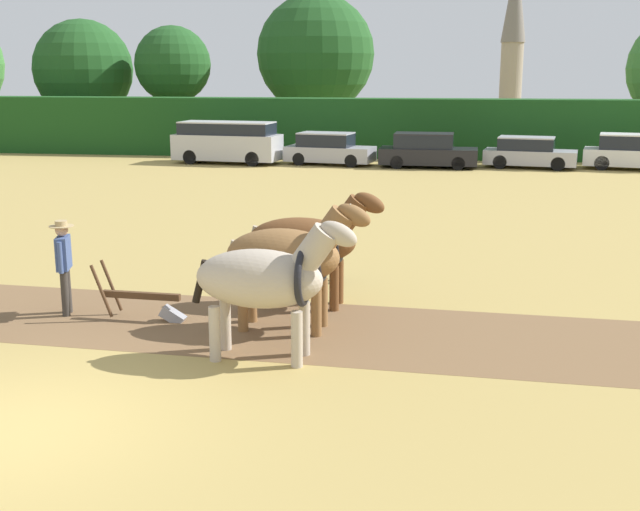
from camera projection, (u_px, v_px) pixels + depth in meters
name	position (u px, v px, depth m)	size (l,w,h in m)	color
ground_plane	(16.00, 430.00, 10.08)	(240.00, 240.00, 0.00)	#A88E4C
plowed_furrow_strip	(79.00, 315.00, 14.79)	(25.92, 3.33, 0.01)	brown
hedgerow	(340.00, 128.00, 41.47)	(75.07, 1.93, 3.00)	#194719
tree_center_left	(83.00, 69.00, 48.22)	(5.91, 5.91, 7.40)	#4C3823
tree_center	(173.00, 65.00, 46.81)	(4.44, 4.44, 6.95)	brown
tree_center_right	(316.00, 54.00, 47.90)	(7.03, 7.03, 8.85)	#423323
church_spire	(514.00, 30.00, 78.34)	(2.41, 2.41, 15.63)	gray
draft_horse_lead_left	(266.00, 278.00, 12.30)	(2.69, 1.07, 2.31)	#B2A38E
draft_horse_lead_right	(289.00, 256.00, 13.73)	(2.67, 1.11, 2.33)	brown
draft_horse_trail_left	(308.00, 241.00, 15.16)	(2.76, 1.04, 2.30)	brown
plow	(148.00, 303.00, 14.46)	(1.71, 0.48, 1.13)	#4C331E
farmer_at_plow	(64.00, 259.00, 14.62)	(0.44, 0.66, 1.76)	#38332D
farmer_beside_team	(338.00, 239.00, 16.94)	(0.39, 0.60, 1.61)	#28334C
parked_van	(227.00, 142.00, 38.56)	(5.28, 2.47, 2.00)	#BCBCC1
parked_car_left	(329.00, 149.00, 38.12)	(4.39, 2.44, 1.52)	#A8A8B2
parked_car_center_left	(427.00, 151.00, 37.02)	(4.53, 1.99, 1.58)	black
parked_car_center	(529.00, 153.00, 36.81)	(4.36, 2.44, 1.42)	#A8A8B2
parked_car_center_right	(633.00, 153.00, 36.20)	(4.62, 2.64, 1.60)	silver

